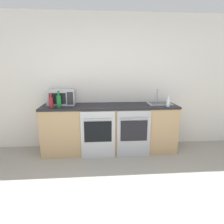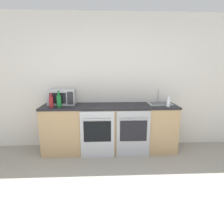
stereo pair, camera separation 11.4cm
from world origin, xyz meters
TOP-DOWN VIEW (x-y plane):
  - wall_back at (0.00, 2.50)m, footprint 10.00×0.06m
  - counter_back at (0.00, 2.16)m, footprint 2.51×0.64m
  - oven_left at (-0.23, 1.84)m, footprint 0.60×0.06m
  - oven_right at (0.41, 1.84)m, footprint 0.60×0.06m
  - microwave at (-0.90, 2.28)m, footprint 0.50×0.34m
  - bottle_green at (-0.90, 2.03)m, footprint 0.08×0.08m
  - bottle_red at (-1.03, 1.99)m, footprint 0.07×0.07m
  - bottle_clear at (1.04, 1.94)m, footprint 0.07×0.07m
  - sink at (0.96, 2.21)m, footprint 0.43×0.36m

SIDE VIEW (x-z plane):
  - oven_left at x=-0.23m, z-range 0.01..0.86m
  - oven_right at x=0.41m, z-range 0.01..0.86m
  - counter_back at x=0.00m, z-range 0.00..0.90m
  - sink at x=0.96m, z-range 0.78..1.05m
  - bottle_clear at x=1.04m, z-range 0.88..1.07m
  - bottle_red at x=-1.03m, z-range 0.87..1.12m
  - bottle_green at x=-0.90m, z-range 0.87..1.15m
  - microwave at x=-0.90m, z-range 0.90..1.18m
  - wall_back at x=0.00m, z-range 0.00..2.60m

